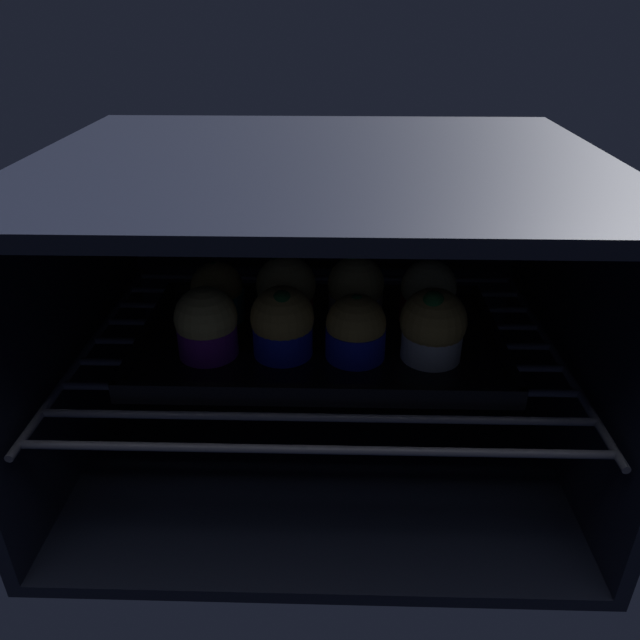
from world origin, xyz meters
The scene contains 11 objects.
oven_cavity centered at (0.00, 26.25, 17.00)cm, with size 59.00×47.00×37.00cm.
oven_rack centered at (0.00, 22.00, 13.60)cm, with size 54.80×42.00×0.80cm.
baking_tray centered at (0.00, 21.05, 14.69)cm, with size 40.79×24.28×2.20cm.
muffin_row0_col0 centered at (-12.02, 16.85, 18.77)cm, with size 6.75×6.75×7.76cm.
muffin_row0_col1 centered at (-3.91, 17.12, 18.85)cm, with size 6.84×6.84×7.93cm.
muffin_row0_col2 centered at (3.93, 16.77, 18.40)cm, with size 6.48×6.48×7.30cm.
muffin_row0_col3 centered at (12.04, 16.76, 18.89)cm, with size 7.06×7.06×8.27cm.
muffin_row1_col0 centered at (-12.42, 25.36, 18.37)cm, with size 6.48×6.48×7.15cm.
muffin_row1_col1 centered at (-4.13, 24.95, 19.01)cm, with size 7.06×7.06×8.10cm.
muffin_row1_col2 centered at (4.13, 25.47, 18.92)cm, with size 6.69×6.69×8.36cm.
muffin_row1_col3 centered at (12.62, 25.13, 18.76)cm, with size 6.49×6.49×7.71cm.
Camera 1 is at (1.64, -39.64, 49.55)cm, focal length 34.00 mm.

